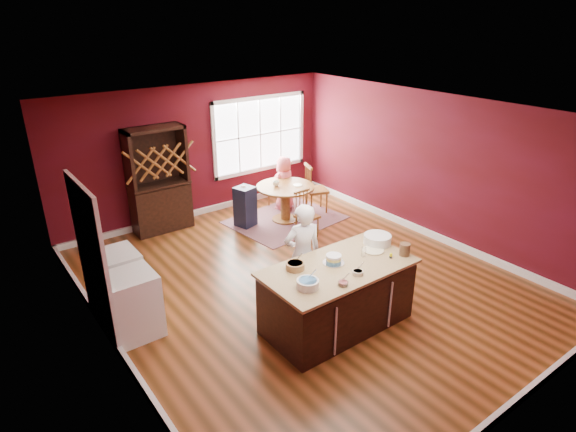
% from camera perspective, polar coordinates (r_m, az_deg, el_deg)
% --- Properties ---
extents(room_shell, '(7.00, 7.00, 7.00)m').
position_cam_1_polar(room_shell, '(7.20, 1.98, 1.55)').
color(room_shell, brown).
rests_on(room_shell, ground).
extents(window, '(2.36, 0.10, 1.66)m').
position_cam_1_polar(window, '(10.68, -3.37, 9.64)').
color(window, white).
rests_on(window, room_shell).
extents(doorway, '(0.08, 1.26, 2.13)m').
position_cam_1_polar(doorway, '(6.65, -22.10, -5.31)').
color(doorway, white).
rests_on(doorway, room_shell).
extents(kitchen_island, '(2.05, 1.07, 0.92)m').
position_cam_1_polar(kitchen_island, '(6.62, 5.85, -9.55)').
color(kitchen_island, black).
rests_on(kitchen_island, ground).
extents(dining_table, '(1.17, 1.17, 0.75)m').
position_cam_1_polar(dining_table, '(9.76, -0.31, 2.40)').
color(dining_table, brown).
rests_on(dining_table, ground).
extents(baker, '(0.65, 0.51, 1.56)m').
position_cam_1_polar(baker, '(6.92, 1.72, -4.60)').
color(baker, white).
rests_on(baker, ground).
extents(layer_cake, '(0.29, 0.29, 0.12)m').
position_cam_1_polar(layer_cake, '(6.41, 5.43, -5.12)').
color(layer_cake, white).
rests_on(layer_cake, kitchen_island).
extents(bowl_blue, '(0.27, 0.27, 0.11)m').
position_cam_1_polar(bowl_blue, '(5.86, 2.35, -8.04)').
color(bowl_blue, white).
rests_on(bowl_blue, kitchen_island).
extents(bowl_yellow, '(0.25, 0.25, 0.09)m').
position_cam_1_polar(bowl_yellow, '(6.25, 0.85, -5.92)').
color(bowl_yellow, '#92613E').
rests_on(bowl_yellow, kitchen_island).
extents(bowl_pink, '(0.14, 0.14, 0.05)m').
position_cam_1_polar(bowl_pink, '(5.95, 6.55, -7.95)').
color(bowl_pink, white).
rests_on(bowl_pink, kitchen_island).
extents(bowl_olive, '(0.14, 0.14, 0.05)m').
position_cam_1_polar(bowl_olive, '(6.20, 8.27, -6.65)').
color(bowl_olive, beige).
rests_on(bowl_olive, kitchen_island).
extents(drinking_glass, '(0.07, 0.07, 0.13)m').
position_cam_1_polar(drinking_glass, '(6.63, 8.97, -4.21)').
color(drinking_glass, white).
rests_on(drinking_glass, kitchen_island).
extents(dinner_plate, '(0.30, 0.30, 0.02)m').
position_cam_1_polar(dinner_plate, '(6.82, 10.07, -4.03)').
color(dinner_plate, beige).
rests_on(dinner_plate, kitchen_island).
extents(white_tub, '(0.39, 0.39, 0.13)m').
position_cam_1_polar(white_tub, '(7.01, 10.55, -2.73)').
color(white_tub, white).
rests_on(white_tub, kitchen_island).
extents(stoneware_crock, '(0.14, 0.14, 0.17)m').
position_cam_1_polar(stoneware_crock, '(6.76, 13.67, -3.87)').
color(stoneware_crock, brown).
rests_on(stoneware_crock, kitchen_island).
extents(toy_figurine, '(0.04, 0.04, 0.07)m').
position_cam_1_polar(toy_figurine, '(6.67, 12.10, -4.60)').
color(toy_figurine, '#E6E208').
rests_on(toy_figurine, kitchen_island).
extents(rug, '(2.35, 1.91, 0.01)m').
position_cam_1_polar(rug, '(9.96, -0.31, -0.44)').
color(rug, brown).
rests_on(rug, ground).
extents(chair_east, '(0.56, 0.57, 1.07)m').
position_cam_1_polar(chair_east, '(10.23, 3.41, 3.35)').
color(chair_east, brown).
rests_on(chair_east, ground).
extents(chair_south, '(0.40, 0.38, 0.91)m').
position_cam_1_polar(chair_south, '(9.08, 2.29, 0.18)').
color(chair_south, '#96552E').
rests_on(chair_south, ground).
extents(chair_north, '(0.53, 0.52, 1.01)m').
position_cam_1_polar(chair_north, '(10.54, -1.07, 3.84)').
color(chair_north, '#916125').
rests_on(chair_north, ground).
extents(seated_woman, '(0.65, 0.51, 1.18)m').
position_cam_1_polar(seated_woman, '(10.32, -0.47, 3.91)').
color(seated_woman, '#E3606A').
rests_on(seated_woman, ground).
extents(high_chair, '(0.43, 0.43, 0.85)m').
position_cam_1_polar(high_chair, '(9.59, -5.10, 1.21)').
color(high_chair, black).
rests_on(high_chair, ground).
extents(toddler, '(0.18, 0.14, 0.26)m').
position_cam_1_polar(toddler, '(9.55, -5.20, 3.57)').
color(toddler, '#8CA5BF').
rests_on(toddler, high_chair).
extents(table_plate, '(0.18, 0.18, 0.01)m').
position_cam_1_polar(table_plate, '(9.71, 1.15, 3.69)').
color(table_plate, beige).
rests_on(table_plate, dining_table).
extents(table_cup, '(0.13, 0.13, 0.10)m').
position_cam_1_polar(table_cup, '(9.66, -1.43, 3.85)').
color(table_cup, silver).
rests_on(table_cup, dining_table).
extents(hutch, '(1.12, 0.46, 2.05)m').
position_cam_1_polar(hutch, '(9.51, -15.09, 4.12)').
color(hutch, '#432718').
rests_on(hutch, ground).
extents(washer, '(0.62, 0.60, 0.90)m').
position_cam_1_polar(washer, '(6.73, -17.88, -9.98)').
color(washer, white).
rests_on(washer, ground).
extents(dryer, '(0.64, 0.62, 0.93)m').
position_cam_1_polar(dryer, '(7.26, -19.64, -7.51)').
color(dryer, silver).
rests_on(dryer, ground).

